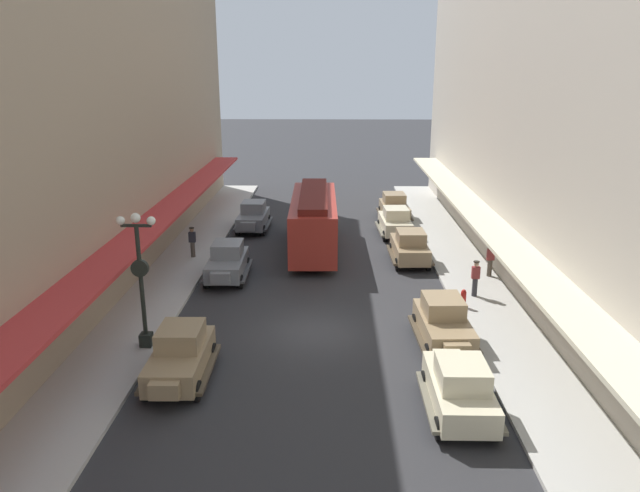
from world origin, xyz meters
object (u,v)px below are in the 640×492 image
Objects in this scene: parked_car_2 at (395,221)px; lamp_post_with_clock at (141,275)px; parked_car_1 at (460,386)px; parked_car_7 at (227,261)px; streetcar at (314,219)px; fire_hydrant at (463,298)px; parked_car_6 at (180,354)px; pedestrian_1 at (192,242)px; pedestrian_2 at (475,278)px; parked_car_4 at (253,216)px; parked_car_0 at (394,207)px; parked_car_3 at (410,246)px; pedestrian_0 at (490,260)px; parked_car_5 at (443,321)px.

lamp_post_with_clock is at bearing -123.99° from parked_car_2.
parked_car_7 is (-9.16, 12.20, 0.00)m from parked_car_1.
streetcar is (-5.01, -3.40, 0.96)m from parked_car_2.
parked_car_6 is at bearing -149.89° from fire_hydrant.
pedestrian_1 is (-0.70, 11.10, -1.97)m from lamp_post_with_clock.
parked_car_1 reaches higher than pedestrian_2.
parked_car_4 is 0.44× the size of streetcar.
parked_car_0 is 0.84× the size of lamp_post_with_clock.
parked_car_3 is 2.57× the size of pedestrian_2.
parked_car_0 is 24.49m from parked_car_1.
parked_car_3 is at bearing -90.50° from parked_car_0.
parked_car_2 is 1.01× the size of parked_car_3.
streetcar is at bearing -145.88° from parked_car_2.
pedestrian_1 is (-11.91, 0.32, 0.07)m from parked_car_3.
lamp_post_with_clock is at bearing -162.20° from fire_hydrant.
lamp_post_with_clock is at bearing -158.06° from pedestrian_2.
pedestrian_2 is (2.64, 9.67, 0.07)m from parked_car_1.
lamp_post_with_clock is at bearing -102.36° from parked_car_7.
pedestrian_2 is at bearing -21.61° from pedestrian_1.
parked_car_7 reaches higher than pedestrian_1.
streetcar is 5.78× the size of pedestrian_0.
parked_car_2 is 11.10m from pedestrian_2.
parked_car_4 and parked_car_6 have the same top height.
streetcar reaches higher than parked_car_1.
pedestrian_0 is (8.97, -4.62, -0.89)m from streetcar.
streetcar is (4.08, -4.60, 0.96)m from parked_car_4.
streetcar is (-5.33, 12.16, 0.96)m from parked_car_5.
parked_car_2 is 6.13m from streetcar.
parked_car_3 is (0.26, -5.47, 0.00)m from parked_car_2.
pedestrian_1 is (-2.56, -6.35, 0.07)m from parked_car_4.
parked_car_4 is 15.98m from pedestrian_0.
streetcar reaches higher than parked_car_7.
parked_car_1 is 20.45m from parked_car_2.
parked_car_3 is 0.83× the size of lamp_post_with_clock.
parked_car_0 is 4.04m from parked_car_2.
streetcar reaches higher than pedestrian_2.
parked_car_1 is at bearing -90.12° from parked_car_2.
parked_car_0 and parked_car_2 have the same top height.
parked_car_4 is at bearing 144.77° from pedestrian_0.
parked_car_1 is 0.99× the size of parked_car_3.
pedestrian_1 is 15.32m from pedestrian_2.
pedestrian_2 is (2.60, -10.79, 0.07)m from parked_car_2.
pedestrian_1 is at bearing -111.95° from parked_car_4.
parked_car_3 is (0.30, 14.99, 0.00)m from parked_car_1.
parked_car_0 is at bearing 85.16° from parked_car_2.
streetcar is (-4.97, 17.06, 0.96)m from parked_car_1.
parked_car_4 is 5.23× the size of fire_hydrant.
parked_car_6 is 13.56m from pedestrian_1.
parked_car_2 is at bearing 34.12° from streetcar.
parked_car_2 is 8.94m from pedestrian_0.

